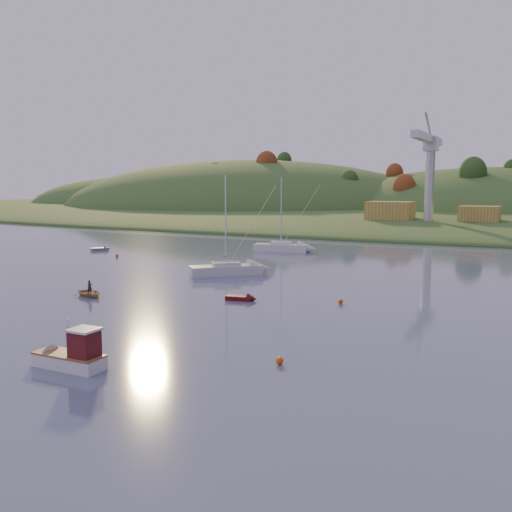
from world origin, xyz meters
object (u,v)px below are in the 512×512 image
at_px(sailboat_near, 226,269).
at_px(fishing_boat, 65,355).
at_px(canoe, 90,293).
at_px(grey_dinghy, 103,249).
at_px(sailboat_far, 281,247).
at_px(red_tender, 245,298).

bearing_deg(sailboat_near, fishing_boat, -118.27).
relative_size(sailboat_near, canoe, 3.66).
bearing_deg(sailboat_near, grey_dinghy, 113.77).
height_order(sailboat_far, red_tender, sailboat_far).
bearing_deg(canoe, fishing_boat, -122.18).
distance_m(sailboat_near, red_tender, 16.16).
height_order(fishing_boat, canoe, fishing_boat).
bearing_deg(canoe, sailboat_far, 17.41).
distance_m(fishing_boat, sailboat_near, 37.36).
bearing_deg(sailboat_near, sailboat_far, 57.07).
height_order(fishing_boat, sailboat_near, sailboat_near).
height_order(sailboat_near, sailboat_far, sailboat_far).
relative_size(sailboat_far, canoe, 3.70).
bearing_deg(red_tender, canoe, -170.33).
height_order(sailboat_near, grey_dinghy, sailboat_near).
bearing_deg(grey_dinghy, sailboat_near, -80.95).
bearing_deg(sailboat_far, grey_dinghy, -166.79).
relative_size(sailboat_far, grey_dinghy, 3.64).
bearing_deg(sailboat_far, canoe, -101.56).
xyz_separation_m(sailboat_near, grey_dinghy, (-33.04, 14.03, -0.54)).
distance_m(fishing_boat, sailboat_far, 64.50).
distance_m(sailboat_near, grey_dinghy, 35.90).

